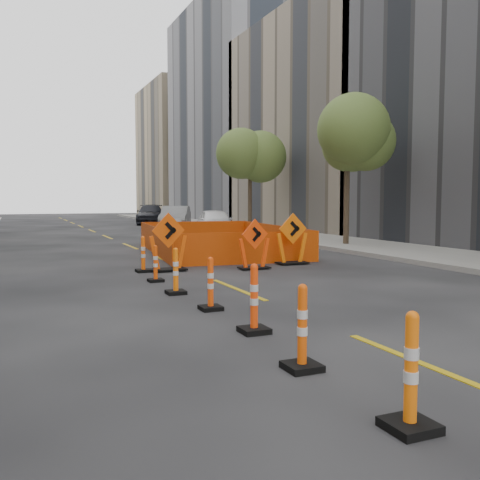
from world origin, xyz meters
name	(u,v)px	position (x,y,z in m)	size (l,w,h in m)	color
ground_plane	(335,329)	(0.00, 0.00, 0.00)	(140.00, 140.00, 0.00)	black
sidewalk_right	(357,245)	(9.00, 12.00, 0.07)	(4.00, 90.00, 0.15)	gray
bld_right_c	(354,126)	(17.00, 23.80, 7.00)	(12.00, 16.00, 14.00)	gray
bld_right_d	(254,116)	(17.00, 40.20, 10.00)	(12.00, 18.00, 20.00)	gray
bld_right_e	(194,152)	(17.00, 58.60, 8.00)	(12.00, 14.00, 16.00)	tan
tree_r_b	(347,140)	(8.40, 12.00, 4.53)	(2.80, 2.80, 5.95)	#382B1E
tree_r_c	(250,157)	(8.40, 22.00, 4.53)	(2.80, 2.80, 5.95)	#382B1E
channelizer_1	(411,371)	(-1.46, -3.44, 0.54)	(0.43, 0.43, 1.09)	orange
channelizer_2	(302,327)	(-1.51, -1.58, 0.53)	(0.42, 0.42, 1.05)	#E24D09
channelizer_3	(254,298)	(-1.29, 0.27, 0.54)	(0.43, 0.43, 1.08)	#FF400A
channelizer_4	(211,284)	(-1.33, 2.13, 0.50)	(0.39, 0.39, 0.99)	#F2450A
channelizer_5	(176,271)	(-1.46, 3.99, 0.51)	(0.40, 0.40, 1.01)	orange
channelizer_6	(156,263)	(-1.43, 5.84, 0.46)	(0.36, 0.36, 0.92)	#E54509
channelizer_7	(143,254)	(-1.32, 7.70, 0.51)	(0.40, 0.40, 1.02)	#F0550A
chevron_sign_left	(168,242)	(-0.62, 7.60, 0.83)	(1.11, 0.67, 1.67)	#E04A09
chevron_sign_center	(254,244)	(1.81, 7.02, 0.74)	(0.99, 0.59, 1.48)	#FF400A
chevron_sign_right	(292,239)	(3.39, 7.61, 0.81)	(1.08, 0.65, 1.62)	#E96109
safety_fence	(216,239)	(2.57, 12.20, 0.51)	(4.79, 8.14, 1.02)	#F2400C
parked_car_near	(215,222)	(5.62, 20.51, 0.76)	(1.79, 4.46, 1.52)	white
parked_car_mid	(175,218)	(5.17, 26.73, 0.79)	(1.68, 4.81, 1.58)	gray
parked_car_far	(151,214)	(5.56, 35.08, 0.79)	(2.21, 5.43, 1.58)	black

